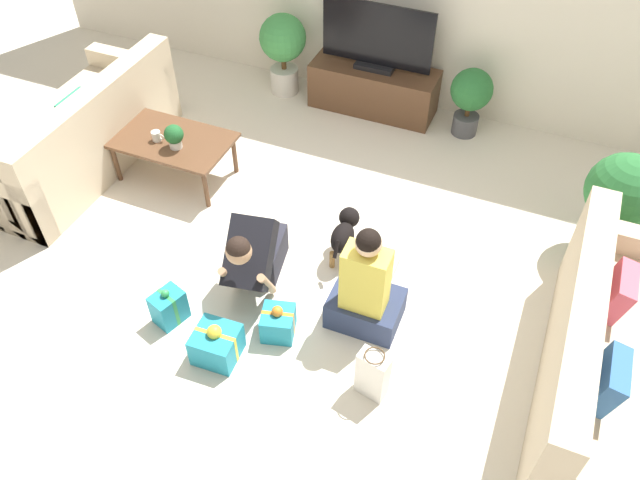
% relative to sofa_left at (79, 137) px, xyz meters
% --- Properties ---
extents(ground_plane, '(16.00, 16.00, 0.00)m').
position_rel_sofa_left_xyz_m(ground_plane, '(2.39, -0.39, -0.31)').
color(ground_plane, beige).
extents(sofa_left, '(0.93, 2.10, 0.88)m').
position_rel_sofa_left_xyz_m(sofa_left, '(0.00, 0.00, 0.00)').
color(sofa_left, '#C6B293').
rests_on(sofa_left, ground_plane).
extents(sofa_right, '(0.93, 2.10, 0.88)m').
position_rel_sofa_left_xyz_m(sofa_right, '(4.77, -0.68, 0.00)').
color(sofa_right, '#C6B293').
rests_on(sofa_right, ground_plane).
extents(coffee_table, '(1.06, 0.64, 0.42)m').
position_rel_sofa_left_xyz_m(coffee_table, '(0.91, 0.19, 0.07)').
color(coffee_table, brown).
rests_on(coffee_table, ground_plane).
extents(tv_console, '(1.30, 0.46, 0.48)m').
position_rel_sofa_left_xyz_m(tv_console, '(2.21, 1.94, -0.07)').
color(tv_console, brown).
rests_on(tv_console, ground_plane).
extents(tv, '(1.13, 0.20, 0.67)m').
position_rel_sofa_left_xyz_m(tv, '(2.21, 1.94, 0.47)').
color(tv, black).
rests_on(tv, tv_console).
extents(potted_plant_back_left, '(0.49, 0.49, 0.87)m').
position_rel_sofa_left_xyz_m(potted_plant_back_left, '(1.21, 1.89, 0.23)').
color(potted_plant_back_left, beige).
rests_on(potted_plant_back_left, ground_plane).
extents(potted_plant_corner_right, '(0.57, 0.57, 0.93)m').
position_rel_sofa_left_xyz_m(potted_plant_corner_right, '(4.62, 0.72, 0.31)').
color(potted_plant_corner_right, '#4C4C51').
rests_on(potted_plant_corner_right, ground_plane).
extents(potted_plant_back_right, '(0.41, 0.41, 0.70)m').
position_rel_sofa_left_xyz_m(potted_plant_back_right, '(3.20, 1.89, 0.13)').
color(potted_plant_back_right, '#4C4C51').
rests_on(potted_plant_back_right, ground_plane).
extents(person_kneeling, '(0.46, 0.83, 0.79)m').
position_rel_sofa_left_xyz_m(person_kneeling, '(2.19, -0.72, 0.03)').
color(person_kneeling, '#23232D').
rests_on(person_kneeling, ground_plane).
extents(person_sitting, '(0.53, 0.48, 0.97)m').
position_rel_sofa_left_xyz_m(person_sitting, '(3.08, -0.74, 0.04)').
color(person_sitting, '#283351').
rests_on(person_sitting, ground_plane).
extents(dog, '(0.20, 0.52, 0.39)m').
position_rel_sofa_left_xyz_m(dog, '(2.70, -0.17, -0.05)').
color(dog, black).
rests_on(dog, ground_plane).
extents(gift_box_a, '(0.32, 0.31, 0.32)m').
position_rel_sofa_left_xyz_m(gift_box_a, '(2.24, -1.42, -0.18)').
color(gift_box_a, teal).
rests_on(gift_box_a, ground_plane).
extents(gift_box_b, '(0.24, 0.28, 0.33)m').
position_rel_sofa_left_xyz_m(gift_box_b, '(1.76, -1.28, -0.17)').
color(gift_box_b, teal).
rests_on(gift_box_b, ground_plane).
extents(gift_box_c, '(0.29, 0.29, 0.29)m').
position_rel_sofa_left_xyz_m(gift_box_c, '(2.55, -1.08, -0.19)').
color(gift_box_c, teal).
rests_on(gift_box_c, ground_plane).
extents(gift_bag_a, '(0.23, 0.16, 0.43)m').
position_rel_sofa_left_xyz_m(gift_bag_a, '(3.34, -1.28, -0.10)').
color(gift_bag_a, white).
rests_on(gift_bag_a, ground_plane).
extents(mug, '(0.12, 0.08, 0.09)m').
position_rel_sofa_left_xyz_m(mug, '(0.80, 0.12, 0.16)').
color(mug, silver).
rests_on(mug, coffee_table).
extents(tabletop_plant, '(0.17, 0.17, 0.22)m').
position_rel_sofa_left_xyz_m(tabletop_plant, '(1.01, 0.10, 0.23)').
color(tabletop_plant, beige).
rests_on(tabletop_plant, coffee_table).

